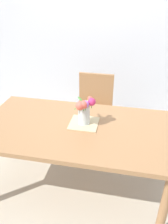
# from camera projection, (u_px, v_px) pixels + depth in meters

# --- Properties ---
(ground_plane) EXTENTS (12.00, 12.00, 0.00)m
(ground_plane) POSITION_uv_depth(u_px,v_px,m) (77.00, 185.00, 2.37)
(ground_plane) COLOR #B7AD99
(back_wall) EXTENTS (7.00, 0.10, 2.80)m
(back_wall) POSITION_uv_depth(u_px,v_px,m) (103.00, 20.00, 3.05)
(back_wall) COLOR silver
(back_wall) RESTS_ON ground_plane
(dining_table) EXTENTS (1.71, 0.92, 0.73)m
(dining_table) POSITION_uv_depth(u_px,v_px,m) (76.00, 134.00, 2.06)
(dining_table) COLOR #9E7047
(dining_table) RESTS_ON ground_plane
(chair_far) EXTENTS (0.42, 0.42, 0.90)m
(chair_far) POSITION_uv_depth(u_px,v_px,m) (94.00, 106.00, 2.80)
(chair_far) COLOR #9E7047
(chair_far) RESTS_ON ground_plane
(placemat) EXTENTS (0.25, 0.25, 0.01)m
(placemat) POSITION_uv_depth(u_px,v_px,m) (84.00, 123.00, 2.06)
(placemat) COLOR #CCB789
(placemat) RESTS_ON dining_table
(flower_vase) EXTENTS (0.18, 0.21, 0.26)m
(flower_vase) POSITION_uv_depth(u_px,v_px,m) (85.00, 110.00, 1.96)
(flower_vase) COLOR silver
(flower_vase) RESTS_ON placemat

